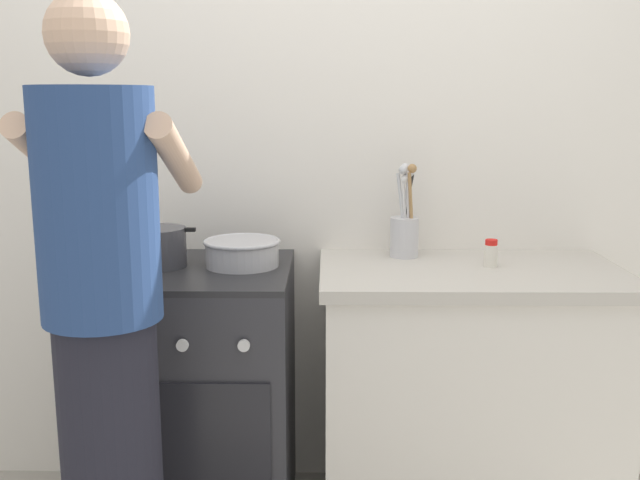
% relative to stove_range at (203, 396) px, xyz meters
% --- Properties ---
extents(back_wall, '(3.20, 0.10, 2.50)m').
position_rel_stove_range_xyz_m(back_wall, '(0.55, 0.35, 0.80)').
color(back_wall, silver).
rests_on(back_wall, ground).
extents(countertop, '(1.00, 0.60, 0.90)m').
position_rel_stove_range_xyz_m(countertop, '(0.90, 0.00, 0.00)').
color(countertop, silver).
rests_on(countertop, ground).
extents(stove_range, '(0.60, 0.62, 0.90)m').
position_rel_stove_range_xyz_m(stove_range, '(0.00, 0.00, 0.00)').
color(stove_range, '#2D2D33').
rests_on(stove_range, ground).
extents(pot, '(0.26, 0.19, 0.13)m').
position_rel_stove_range_xyz_m(pot, '(-0.14, 0.02, 0.52)').
color(pot, '#38383D').
rests_on(pot, stove_range).
extents(mixing_bowl, '(0.26, 0.26, 0.09)m').
position_rel_stove_range_xyz_m(mixing_bowl, '(0.14, 0.03, 0.50)').
color(mixing_bowl, '#B7B7BC').
rests_on(mixing_bowl, stove_range).
extents(utensil_crock, '(0.10, 0.10, 0.33)m').
position_rel_stove_range_xyz_m(utensil_crock, '(0.70, 0.18, 0.56)').
color(utensil_crock, silver).
rests_on(utensil_crock, countertop).
extents(spice_bottle, '(0.04, 0.04, 0.09)m').
position_rel_stove_range_xyz_m(spice_bottle, '(0.97, 0.03, 0.49)').
color(spice_bottle, silver).
rests_on(spice_bottle, countertop).
extents(person, '(0.41, 0.50, 1.70)m').
position_rel_stove_range_xyz_m(person, '(-0.14, -0.56, 0.41)').
color(person, black).
rests_on(person, ground).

